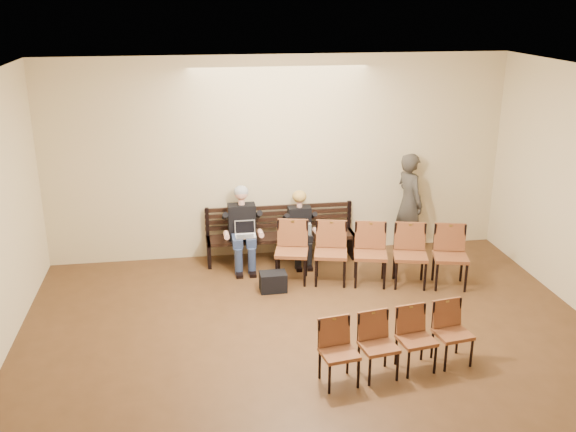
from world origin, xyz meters
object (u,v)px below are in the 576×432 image
Objects in this scene: laptop at (246,238)px; bag at (273,282)px; bench at (281,247)px; passerby at (410,195)px; chair_row_back at (398,344)px; seated_man at (242,227)px; water_bottle at (310,235)px; seated_woman at (300,231)px; chair_row_front at (370,255)px.

laptop reaches higher than bag.
laptop is (-0.64, -0.35, 0.35)m from bench.
passerby is 4.18m from chair_row_back.
bag is (0.34, -0.88, -0.42)m from laptop.
seated_man reaches higher than water_bottle.
bench is at bearing 20.95° from laptop.
passerby is (2.98, 0.45, 0.46)m from laptop.
seated_man is 1.01m from seated_woman.
chair_row_front reaches higher than laptop.
seated_woman is at bearing 5.83° from laptop.
chair_row_front is (1.57, 0.03, 0.34)m from bag.
laptop is (0.03, -0.23, -0.12)m from seated_man.
bench is 1.25× the size of passerby.
seated_woman is 2.08m from passerby.
bag is 2.80m from chair_row_back.
seated_woman reaches higher than chair_row_front.
chair_row_back reaches higher than bench.
bag is at bearing 101.59° from passerby.
bench is 1.28m from bag.
bench is 2.47m from passerby.
laptop is 1.03m from bag.
seated_woman reaches higher than laptop.
water_bottle is (0.12, -0.24, -0.00)m from seated_woman.
bench is 0.86× the size of chair_row_front.
passerby is (2.33, 0.10, 0.81)m from bench.
passerby is 1.06× the size of chair_row_back.
seated_woman is 0.58× the size of chair_row_back.
seated_man reaches higher than bench.
water_bottle is (1.08, -0.01, -0.02)m from laptop.
water_bottle is (0.44, -0.36, 0.33)m from bench.
chair_row_front is 1.56× the size of chair_row_back.
seated_woman is at bearing 144.55° from chair_row_front.
chair_row_back is (1.53, -3.41, -0.17)m from laptop.
seated_woman is 2.72× the size of bag.
passerby is (2.01, 0.22, 0.47)m from seated_woman.
laptop reaches higher than water_bottle.
chair_row_front is at bearing -49.04° from seated_woman.
chair_row_back is at bearing -82.56° from water_bottle.
water_bottle is at bearing 49.44° from bag.
bag is (-0.63, -1.12, -0.41)m from seated_woman.
chair_row_front reaches higher than bench.
bench is 0.83m from seated_man.
bench is 1.88× the size of seated_man.
bag is at bearing 106.54° from chair_row_back.
bench reaches higher than bag.
seated_man is at bearing 108.29° from bag.
seated_woman is at bearing 115.48° from water_bottle.
bench is at bearing 149.90° from chair_row_front.
passerby is at bearing 2.45° from bench.
laptop is 3.05m from passerby.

